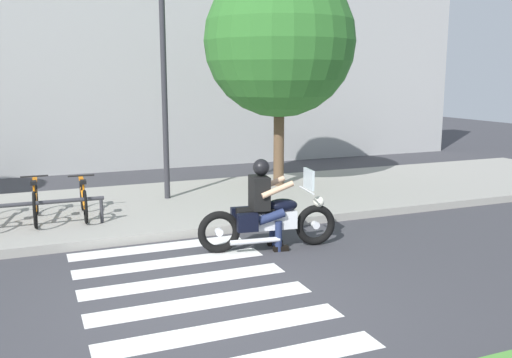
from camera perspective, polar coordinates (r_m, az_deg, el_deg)
The scene contains 15 objects.
ground_plane at distance 7.02m, azimuth -4.28°, elevation -12.33°, with size 48.00×48.00×0.00m, color #38383D.
sidewalk at distance 11.56m, azimuth -11.90°, elevation -2.96°, with size 24.00×4.40×0.15m, color gray.
crosswalk_stripe_1 at distance 6.28m, azimuth -3.31°, elevation -15.14°, with size 2.80×0.40×0.01m, color white.
crosswalk_stripe_2 at distance 6.98m, azimuth -5.51°, elevation -12.46°, with size 2.80×0.40×0.01m, color white.
crosswalk_stripe_3 at distance 7.69m, azimuth -7.27°, elevation -10.26°, with size 2.80×0.40×0.01m, color white.
crosswalk_stripe_4 at distance 8.43m, azimuth -8.71°, elevation -8.44°, with size 2.80×0.40×0.01m, color white.
crosswalk_stripe_5 at distance 9.17m, azimuth -9.91°, elevation -6.90°, with size 2.80×0.40×0.01m, color white.
motorcycle at distance 8.85m, azimuth 1.34°, elevation -4.25°, with size 2.26×0.74×1.26m.
rider at distance 8.74m, azimuth 0.86°, elevation -1.92°, with size 0.67×0.59×1.46m.
bicycle_2 at distance 10.70m, azimuth -21.62°, elevation -2.20°, with size 0.48×1.68×0.77m.
bicycle_3 at distance 10.74m, azimuth -17.22°, elevation -1.97°, with size 0.48×1.64×0.73m.
bike_rack at distance 10.16m, azimuth -23.90°, elevation -2.70°, with size 3.07×0.07×0.49m.
street_lamp at distance 11.78m, azimuth -9.40°, elevation 10.47°, with size 0.28×0.28×4.55m.
tree_near_rack at distance 13.09m, azimuth 2.42°, elevation 13.85°, with size 3.46×3.46×5.22m.
building_backdrop at distance 16.90m, azimuth -15.98°, elevation 12.40°, with size 24.00×1.20×6.79m, color #A4A4A4.
Camera 1 is at (-1.98, -6.16, 2.72)m, focal length 39.13 mm.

